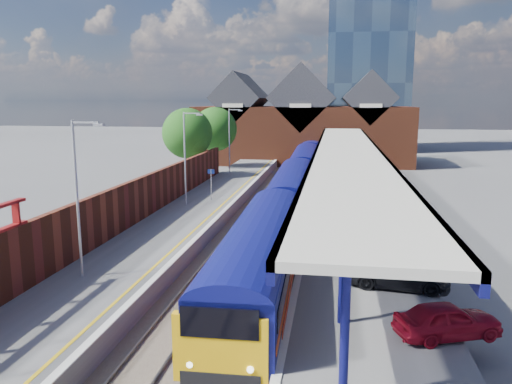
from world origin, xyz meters
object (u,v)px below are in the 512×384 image
Objects in this scene: lamp_post_d at (231,137)px; parked_car_silver at (407,238)px; lamp_post_b at (80,189)px; parked_car_dark at (397,273)px; parked_car_blue at (364,220)px; platform_sign at (211,179)px; parked_car_red at (448,320)px; train at (300,174)px; lamp_post_c at (186,153)px.

parked_car_silver is at bearing -59.90° from lamp_post_d.
lamp_post_b is 1.64× the size of parked_car_dark.
platform_sign is at bearing 47.90° from parked_car_blue.
lamp_post_b and lamp_post_d have the same top height.
platform_sign is 0.61× the size of parked_car_silver.
parked_car_silver is at bearing -165.61° from parked_car_blue.
parked_car_blue is (12.90, -21.28, -3.43)m from lamp_post_d.
platform_sign is at bearing 11.59° from parked_car_red.
train reaches higher than parked_car_dark.
parked_car_red is 0.88× the size of parked_car_blue.
parked_car_blue is at bearing -58.78° from lamp_post_d.
parked_car_dark is at bearing -54.15° from platform_sign.
lamp_post_c is 1.00× the size of lamp_post_d.
parked_car_silver is at bearing -20.38° from parked_car_red.
parked_car_dark is 1.05× the size of parked_car_blue.
lamp_post_c is 1.72× the size of parked_car_blue.
platform_sign is at bearing -84.44° from lamp_post_d.
parked_car_red is 4.57m from parked_car_dark.
parked_car_silver is 1.01× the size of parked_car_blue.
parked_car_silver is 4.76m from parked_car_blue.
train is 27.17m from lamp_post_b.
lamp_post_b is at bearing -106.90° from train.
lamp_post_c reaches higher than parked_car_dark.
train is at bearing -7.21° from parked_car_silver.
parked_car_red is 0.83× the size of parked_car_dark.
lamp_post_c is 14.36m from parked_car_blue.
lamp_post_c is 18.00m from parked_car_silver.
lamp_post_d is 25.12m from parked_car_blue.
lamp_post_d is (0.00, 32.00, 0.00)m from lamp_post_b.
train is at bearing 50.40° from platform_sign.
train is 9.42× the size of lamp_post_c.
lamp_post_b is at bearing -90.00° from lamp_post_c.
parked_car_red is at bearing -158.46° from parked_car_dark.
train is 12.92m from lamp_post_c.
lamp_post_d is at bearing 31.25° from parked_car_dark.
parked_car_red is at bearing -52.79° from lamp_post_c.
parked_car_silver is (-0.01, 9.95, 0.07)m from parked_car_red.
platform_sign is 13.69m from parked_car_blue.
lamp_post_b is 1.70× the size of parked_car_silver.
lamp_post_b is 1.96× the size of parked_car_red.
parked_car_blue is at bearing 12.34° from parked_car_dark.
train reaches higher than parked_car_blue.
lamp_post_d is 1.70× the size of parked_car_silver.
parked_car_red is at bearing -13.52° from lamp_post_b.
parked_car_red is 14.42m from parked_car_blue.
train is at bearing 8.60° from parked_car_blue.
lamp_post_d is 2.80× the size of platform_sign.
parked_car_dark reaches higher than parked_car_red.
train is at bearing -7.05° from parked_car_red.
lamp_post_d is at bearing 141.93° from train.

